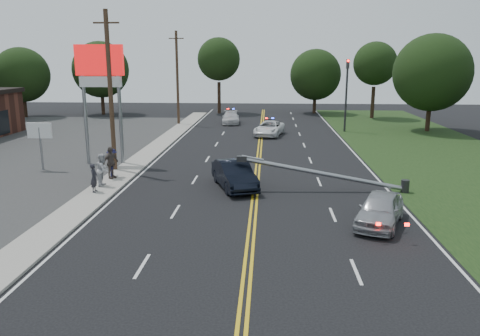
# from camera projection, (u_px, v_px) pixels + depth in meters

# --- Properties ---
(ground) EXTENTS (120.00, 120.00, 0.00)m
(ground) POSITION_uv_depth(u_px,v_px,m) (250.00, 246.00, 18.07)
(ground) COLOR black
(ground) RESTS_ON ground
(sidewalk) EXTENTS (1.80, 70.00, 0.12)m
(sidewalk) POSITION_uv_depth(u_px,v_px,m) (118.00, 178.00, 28.26)
(sidewalk) COLOR gray
(sidewalk) RESTS_ON ground
(centerline_yellow) EXTENTS (0.36, 80.00, 0.00)m
(centerline_yellow) POSITION_uv_depth(u_px,v_px,m) (256.00, 181.00, 27.79)
(centerline_yellow) COLOR gold
(centerline_yellow) RESTS_ON ground
(pylon_sign) EXTENTS (3.20, 0.35, 8.00)m
(pylon_sign) POSITION_uv_depth(u_px,v_px,m) (100.00, 76.00, 30.92)
(pylon_sign) COLOR gray
(pylon_sign) RESTS_ON ground
(small_sign) EXTENTS (1.60, 0.14, 3.10)m
(small_sign) POSITION_uv_depth(u_px,v_px,m) (40.00, 135.00, 30.02)
(small_sign) COLOR gray
(small_sign) RESTS_ON ground
(traffic_signal) EXTENTS (0.28, 0.41, 7.05)m
(traffic_signal) POSITION_uv_depth(u_px,v_px,m) (347.00, 89.00, 45.79)
(traffic_signal) COLOR #2D2D30
(traffic_signal) RESTS_ON ground
(fallen_streetlight) EXTENTS (9.36, 0.44, 1.91)m
(fallen_streetlight) POSITION_uv_depth(u_px,v_px,m) (333.00, 175.00, 25.40)
(fallen_streetlight) COLOR #2D2D30
(fallen_streetlight) RESTS_ON ground
(utility_pole_mid) EXTENTS (1.60, 0.28, 10.00)m
(utility_pole_mid) POSITION_uv_depth(u_px,v_px,m) (110.00, 92.00, 29.11)
(utility_pole_mid) COLOR #382619
(utility_pole_mid) RESTS_ON ground
(utility_pole_far) EXTENTS (1.60, 0.28, 10.00)m
(utility_pole_far) POSITION_uv_depth(u_px,v_px,m) (177.00, 78.00, 50.50)
(utility_pole_far) COLOR #382619
(utility_pole_far) RESTS_ON ground
(tree_4) EXTENTS (6.64, 6.64, 8.50)m
(tree_4) POSITION_uv_depth(u_px,v_px,m) (22.00, 75.00, 57.12)
(tree_4) COLOR black
(tree_4) RESTS_ON ground
(tree_5) EXTENTS (7.13, 7.13, 9.31)m
(tree_5) POSITION_uv_depth(u_px,v_px,m) (101.00, 70.00, 59.86)
(tree_5) COLOR black
(tree_5) RESTS_ON ground
(tree_6) EXTENTS (5.57, 5.57, 9.84)m
(tree_6) POSITION_uv_depth(u_px,v_px,m) (219.00, 59.00, 61.01)
(tree_6) COLOR black
(tree_6) RESTS_ON ground
(tree_7) EXTENTS (6.64, 6.64, 8.38)m
(tree_7) POSITION_uv_depth(u_px,v_px,m) (315.00, 75.00, 61.39)
(tree_7) COLOR black
(tree_7) RESTS_ON ground
(tree_8) EXTENTS (5.17, 5.17, 9.13)m
(tree_8) POSITION_uv_depth(u_px,v_px,m) (375.00, 64.00, 55.88)
(tree_8) COLOR black
(tree_8) RESTS_ON ground
(tree_9) EXTENTS (7.51, 7.51, 9.52)m
(tree_9) POSITION_uv_depth(u_px,v_px,m) (432.00, 73.00, 45.68)
(tree_9) COLOR black
(tree_9) RESTS_ON ground
(crashed_sedan) EXTENTS (3.07, 4.92, 1.53)m
(crashed_sedan) POSITION_uv_depth(u_px,v_px,m) (234.00, 175.00, 26.12)
(crashed_sedan) COLOR black
(crashed_sedan) RESTS_ON ground
(waiting_sedan) EXTENTS (3.13, 4.48, 1.42)m
(waiting_sedan) POSITION_uv_depth(u_px,v_px,m) (380.00, 209.00, 20.28)
(waiting_sedan) COLOR #9FA0A6
(waiting_sedan) RESTS_ON ground
(emergency_a) EXTENTS (3.22, 5.22, 1.35)m
(emergency_a) POSITION_uv_depth(u_px,v_px,m) (269.00, 128.00, 44.13)
(emergency_a) COLOR white
(emergency_a) RESTS_ON ground
(emergency_b) EXTENTS (2.20, 4.69, 1.32)m
(emergency_b) POSITION_uv_depth(u_px,v_px,m) (231.00, 118.00, 52.34)
(emergency_b) COLOR silver
(emergency_b) RESTS_ON ground
(bystander_a) EXTENTS (0.39, 0.58, 1.54)m
(bystander_a) POSITION_uv_depth(u_px,v_px,m) (94.00, 178.00, 24.91)
(bystander_a) COLOR #24232A
(bystander_a) RESTS_ON sidewalk
(bystander_b) EXTENTS (0.71, 0.90, 1.83)m
(bystander_b) POSITION_uv_depth(u_px,v_px,m) (103.00, 170.00, 26.12)
(bystander_b) COLOR #B5B4BA
(bystander_b) RESTS_ON sidewalk
(bystander_c) EXTENTS (0.86, 1.22, 1.72)m
(bystander_c) POSITION_uv_depth(u_px,v_px,m) (112.00, 163.00, 28.15)
(bystander_c) COLOR #1A193F
(bystander_c) RESTS_ON sidewalk
(bystander_d) EXTENTS (0.94, 1.22, 1.92)m
(bystander_d) POSITION_uv_depth(u_px,v_px,m) (111.00, 163.00, 27.68)
(bystander_d) COLOR #504540
(bystander_d) RESTS_ON sidewalk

